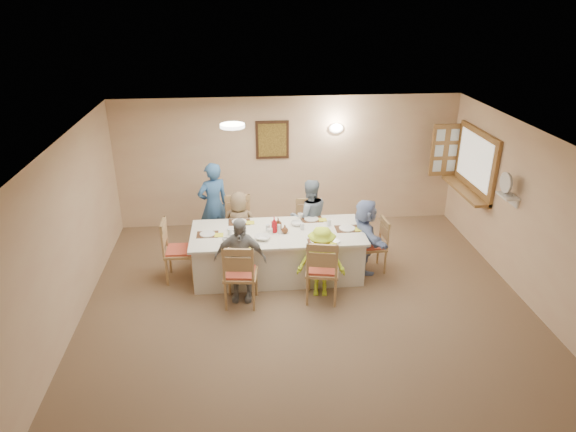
{
  "coord_description": "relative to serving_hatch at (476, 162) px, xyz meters",
  "views": [
    {
      "loc": [
        -0.89,
        -5.85,
        4.29
      ],
      "look_at": [
        -0.2,
        1.4,
        1.05
      ],
      "focal_mm": 32.0,
      "sensor_mm": 36.0,
      "label": 1
    }
  ],
  "objects": [
    {
      "name": "chair_left_end",
      "position": [
        -5.12,
        -0.95,
        -0.99
      ],
      "size": [
        0.49,
        0.49,
        1.02
      ],
      "primitive_type": null,
      "rotation": [
        0.0,
        0.0,
        1.56
      ],
      "color": "tan",
      "rests_on": "ground"
    },
    {
      "name": "placemat_br",
      "position": [
        -2.97,
        -0.53,
        -0.74
      ],
      "size": [
        0.36,
        0.27,
        0.01
      ],
      "primitive_type": "cube",
      "color": "#472B19",
      "rests_on": "dining_table"
    },
    {
      "name": "placemat_fr",
      "position": [
        -2.97,
        -1.37,
        -0.74
      ],
      "size": [
        0.33,
        0.25,
        0.01
      ],
      "primitive_type": "cube",
      "color": "#472B19",
      "rests_on": "dining_table"
    },
    {
      "name": "dining_table",
      "position": [
        -3.57,
        -0.95,
        -1.12
      ],
      "size": [
        2.74,
        1.16,
        0.76
      ],
      "primitive_type": "cube",
      "color": "silver",
      "rests_on": "ground"
    },
    {
      "name": "teacup_b",
      "position": [
        -3.15,
        -0.46,
        -0.7
      ],
      "size": [
        0.15,
        0.15,
        0.09
      ],
      "primitive_type": "imported",
      "rotation": [
        0.0,
        0.0,
        0.34
      ],
      "color": "white",
      "rests_on": "dining_table"
    },
    {
      "name": "plate_br",
      "position": [
        -2.97,
        -0.53,
        -0.73
      ],
      "size": [
        0.24,
        0.24,
        0.01
      ],
      "primitive_type": "cylinder",
      "color": "white",
      "rests_on": "dining_table"
    },
    {
      "name": "placemat_re",
      "position": [
        -2.45,
        -0.95,
        -0.74
      ],
      "size": [
        0.38,
        0.28,
        0.01
      ],
      "primitive_type": "cube",
      "color": "#472B19",
      "rests_on": "dining_table"
    },
    {
      "name": "napkin_fl",
      "position": [
        -3.99,
        -1.42,
        -0.73
      ],
      "size": [
        0.15,
        0.15,
        0.01
      ],
      "primitive_type": "cube",
      "color": "yellow",
      "rests_on": "dining_table"
    },
    {
      "name": "diner_front_left",
      "position": [
        -4.17,
        -1.63,
        -0.84
      ],
      "size": [
        0.86,
        0.54,
        1.32
      ],
      "primitive_type": "imported",
      "rotation": [
        0.0,
        0.0,
        -0.14
      ],
      "color": "gray",
      "rests_on": "ground"
    },
    {
      "name": "napkin_br",
      "position": [
        -2.79,
        -0.58,
        -0.73
      ],
      "size": [
        0.13,
        0.13,
        0.01
      ],
      "primitive_type": "cube",
      "color": "yellow",
      "rests_on": "dining_table"
    },
    {
      "name": "placemat_le",
      "position": [
        -4.67,
        -0.95,
        -0.74
      ],
      "size": [
        0.34,
        0.25,
        0.01
      ],
      "primitive_type": "cube",
      "color": "#472B19",
      "rests_on": "dining_table"
    },
    {
      "name": "serving_hatch",
      "position": [
        0.0,
        0.0,
        0.0
      ],
      "size": [
        0.06,
        1.5,
        1.15
      ],
      "primitive_type": "cube",
      "color": "olive",
      "rests_on": "room_walls"
    },
    {
      "name": "bowl_b",
      "position": [
        -3.25,
        -0.73,
        -0.71
      ],
      "size": [
        0.31,
        0.31,
        0.06
      ],
      "primitive_type": "imported",
      "rotation": [
        0.0,
        0.0,
        0.34
      ],
      "color": "white",
      "rests_on": "dining_table"
    },
    {
      "name": "napkin_fr",
      "position": [
        -2.79,
        -1.42,
        -0.73
      ],
      "size": [
        0.15,
        0.15,
        0.01
      ],
      "primitive_type": "cube",
      "color": "yellow",
      "rests_on": "dining_table"
    },
    {
      "name": "room_walls",
      "position": [
        -3.21,
        -2.4,
        0.01
      ],
      "size": [
        7.0,
        7.0,
        7.0
      ],
      "color": "beige",
      "rests_on": "ground"
    },
    {
      "name": "chair_back_left",
      "position": [
        -4.17,
        -0.15,
        -0.99
      ],
      "size": [
        0.53,
        0.53,
        1.02
      ],
      "primitive_type": null,
      "rotation": [
        0.0,
        0.0,
        0.1
      ],
      "color": "tan",
      "rests_on": "ground"
    },
    {
      "name": "chair_right_end",
      "position": [
        -2.02,
        -0.95,
        -1.05
      ],
      "size": [
        0.46,
        0.46,
        0.9
      ],
      "primitive_type": null,
      "rotation": [
        0.0,
        0.0,
        -1.5
      ],
      "color": "tan",
      "rests_on": "ground"
    },
    {
      "name": "hatch_sill",
      "position": [
        -0.12,
        0.0,
        -0.53
      ],
      "size": [
        0.3,
        1.5,
        0.05
      ],
      "primitive_type": "cube",
      "color": "olive",
      "rests_on": "room_walls"
    },
    {
      "name": "condiment_brown",
      "position": [
        -3.56,
        -0.87,
        -0.64
      ],
      "size": [
        0.13,
        0.13,
        0.2
      ],
      "primitive_type": "imported",
      "rotation": [
        0.0,
        0.0,
        0.21
      ],
      "color": "#5C3018",
      "rests_on": "dining_table"
    },
    {
      "name": "chair_back_right",
      "position": [
        -2.97,
        -0.15,
        -1.04
      ],
      "size": [
        0.44,
        0.44,
        0.92
      ],
      "primitive_type": null,
      "rotation": [
        0.0,
        0.0,
        0.01
      ],
      "color": "tan",
      "rests_on": "ground"
    },
    {
      "name": "shutter_door",
      "position": [
        -0.26,
        0.76,
        0.0
      ],
      "size": [
        0.55,
        0.04,
        1.0
      ],
      "primitive_type": "cube",
      "color": "olive",
      "rests_on": "room_walls"
    },
    {
      "name": "wall_sconce",
      "position": [
        -2.31,
        1.04,
        0.4
      ],
      "size": [
        0.26,
        0.09,
        0.18
      ],
      "primitive_type": "ellipsoid",
      "color": "white",
      "rests_on": "room_walls"
    },
    {
      "name": "plate_fl",
      "position": [
        -4.17,
        -1.37,
        -0.73
      ],
      "size": [
        0.24,
        0.24,
        0.02
      ],
      "primitive_type": "cylinder",
      "color": "white",
      "rests_on": "dining_table"
    },
    {
      "name": "plate_re",
      "position": [
        -2.45,
        -0.95,
        -0.73
      ],
      "size": [
        0.26,
        0.26,
        0.02
      ],
      "primitive_type": "cylinder",
      "color": "white",
      "rests_on": "dining_table"
    },
    {
      "name": "ground",
      "position": [
        -3.21,
        -2.4,
        -1.5
      ],
      "size": [
        7.0,
        7.0,
        0.0
      ],
      "primitive_type": "plane",
      "color": "#7F654C"
    },
    {
      "name": "teacup_a",
      "position": [
        -4.39,
        -1.26,
        -0.7
      ],
      "size": [
        0.14,
        0.14,
        0.08
      ],
      "primitive_type": "imported",
      "rotation": [
        0.0,
        0.0,
        -0.21
      ],
      "color": "white",
      "rests_on": "dining_table"
    },
    {
      "name": "napkin_bl",
      "position": [
        -3.99,
        -0.58,
        -0.73
      ],
      "size": [
        0.13,
        0.13,
        0.01
      ],
      "primitive_type": "cube",
      "color": "yellow",
      "rests_on": "dining_table"
    },
    {
      "name": "chair_front_left",
      "position": [
        -4.17,
        -1.75,
        -0.99
      ],
      "size": [
        0.55,
        0.55,
        1.02
      ],
      "primitive_type": null,
      "rotation": [
        0.0,
        0.0,
        3.02
      ],
      "color": "tan",
      "rests_on": "ground"
    },
    {
      "name": "condiment_malt",
      "position": [
        -3.46,
        -1.0,
        -0.67
      ],
      "size": [
        0.12,
        0.12,
        0.14
      ],
      "primitive_type": "imported",
      "rotation": [
        0.0,
        0.0,
        0.04
      ],
      "color": "#5C3018",
      "rests_on": "dining_table"
    },
    {
      "name": "fan_shelf",
      "position": [
        -0.08,
        -1.35,
        -0.1
      ],
      "size": [
        0.22,
        0.36,
        0.03
      ],
      "primitive_type": "cube",
      "color": "white",
      "rests_on": "room_walls"
    },
    {
      "name": "ceiling_light",
      "position": [
        -4.21,
        -0.9,
        0.97
      ],
      "size": [
        0.36,
        0.36,
        0.05
      ],
      "primitive_type": "cylinder",
      "color": "white",
      "rests_on": "room_walls"
    },
    {
      "name": "caregiver",
      "position": [
        -4.62,
        0.2,
        -0.72
      ],
      "size": [
        0.86,
        0.82,
        1.56
      ],
      "primitive_type": "imported",
      "rotation": [
        0.0,
        0.0,
        3.59
      ],
      "color": "#35629D",
      "rests_on": "ground"
    },
    {
      "name": "wall_picture",
      "position": [
        -3.51,
        1.06,
        0.2
      ],
      "size": [
        0.62,
        0.05,
        0.72
      ],
      "color": "black",
      "rests_on": "room_walls"
    },
    {
      "name": "placemat_bl",
      "position": [
        -4.17,
        -0.53,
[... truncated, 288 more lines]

